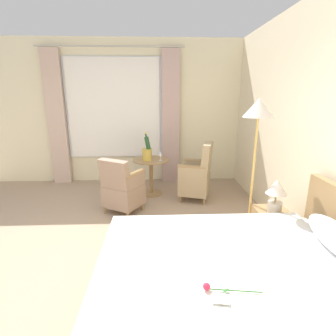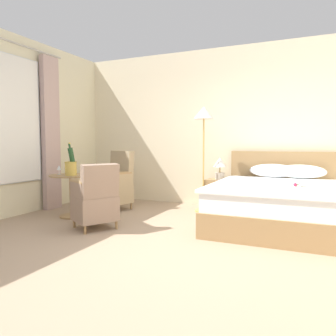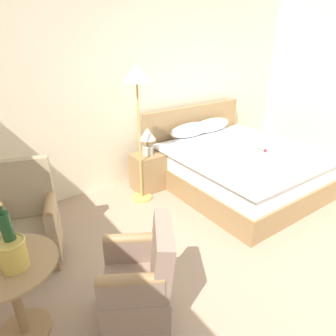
% 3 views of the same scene
% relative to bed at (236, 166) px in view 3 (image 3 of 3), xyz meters
% --- Properties ---
extents(ground_plane, '(7.50, 7.50, 0.00)m').
position_rel_bed_xyz_m(ground_plane, '(-1.00, -1.51, -0.33)').
color(ground_plane, tan).
extents(wall_headboard_side, '(6.12, 0.12, 2.91)m').
position_rel_bed_xyz_m(wall_headboard_side, '(-1.00, 1.16, 1.13)').
color(wall_headboard_side, beige).
rests_on(wall_headboard_side, ground).
extents(bed, '(1.90, 2.14, 1.04)m').
position_rel_bed_xyz_m(bed, '(0.00, 0.00, 0.00)').
color(bed, '#9C784C').
rests_on(bed, ground).
extents(nightstand, '(0.48, 0.37, 0.55)m').
position_rel_bed_xyz_m(nightstand, '(-1.09, 0.68, -0.06)').
color(nightstand, '#9C784C').
rests_on(nightstand, ground).
extents(bedside_lamp, '(0.23, 0.23, 0.38)m').
position_rel_bed_xyz_m(bedside_lamp, '(-1.09, 0.68, 0.46)').
color(bedside_lamp, beige).
rests_on(bedside_lamp, nightstand).
extents(floor_lamp_brass, '(0.35, 0.35, 1.80)m').
position_rel_bed_xyz_m(floor_lamp_brass, '(-1.32, 0.49, 1.19)').
color(floor_lamp_brass, tan).
rests_on(floor_lamp_brass, ground).
extents(side_table_round, '(0.68, 0.68, 0.68)m').
position_rel_bed_xyz_m(side_table_round, '(-3.11, -0.75, 0.10)').
color(side_table_round, '#9C784C').
rests_on(side_table_round, ground).
extents(champagne_bucket, '(0.19, 0.19, 0.51)m').
position_rel_bed_xyz_m(champagne_bucket, '(-3.06, -0.82, 0.50)').
color(champagne_bucket, gold).
rests_on(champagne_bucket, side_table_round).
extents(wine_glass_near_bucket, '(0.07, 0.07, 0.16)m').
position_rel_bed_xyz_m(wine_glass_near_bucket, '(-3.03, -0.58, 0.46)').
color(wine_glass_near_bucket, white).
rests_on(wine_glass_near_bucket, side_table_round).
extents(armchair_by_window, '(0.68, 0.67, 1.04)m').
position_rel_bed_xyz_m(armchair_by_window, '(-2.83, 0.07, 0.11)').
color(armchair_by_window, '#9C784C').
rests_on(armchair_by_window, ground).
extents(armchair_facing_bed, '(0.71, 0.71, 0.91)m').
position_rel_bed_xyz_m(armchair_facing_bed, '(-2.32, -1.20, 0.08)').
color(armchair_facing_bed, '#9C784C').
rests_on(armchair_facing_bed, ground).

